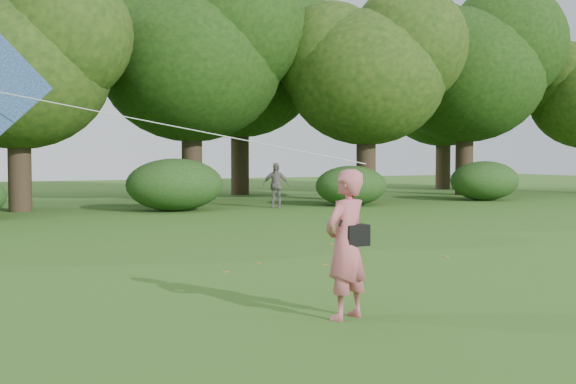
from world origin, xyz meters
name	(u,v)px	position (x,y,z in m)	size (l,w,h in m)	color
ground	(383,329)	(0.00, 0.00, 0.00)	(100.00, 100.00, 0.00)	#265114
man_kite_flyer	(346,244)	(-0.13, 0.63, 0.92)	(0.67, 0.44, 1.84)	#C95E6A
bystander_right	(276,185)	(6.86, 17.69, 0.85)	(1.00, 0.42, 1.71)	gray
crossbody_bag	(355,234)	(-0.02, 0.60, 1.04)	(0.43, 0.20, 0.72)	black
tree_line	(106,66)	(1.67, 22.88, 5.60)	(54.70, 15.30, 9.48)	#3A2D1E
shrub_band	(69,190)	(-0.72, 17.60, 0.86)	(39.15, 3.22, 1.88)	#264919
fallen_leaves	(381,272)	(2.20, 3.41, 0.01)	(8.26, 14.34, 0.01)	olive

